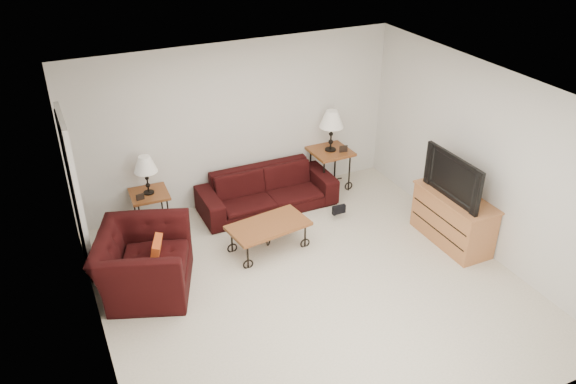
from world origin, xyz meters
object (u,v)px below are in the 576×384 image
at_px(coffee_table, 269,237).
at_px(television, 459,176).
at_px(sofa, 267,190).
at_px(tv_stand, 453,219).
at_px(backpack, 335,204).
at_px(lamp_left, 147,175).
at_px(lamp_right, 331,131).
at_px(side_table_right, 330,169).
at_px(armchair, 144,262).
at_px(side_table_left, 151,210).

relative_size(coffee_table, television, 1.00).
distance_m(sofa, tv_stand, 2.76).
xyz_separation_m(coffee_table, backpack, (1.25, 0.39, 0.00)).
relative_size(lamp_left, coffee_table, 0.53).
bearing_deg(lamp_left, lamp_right, 0.00).
relative_size(side_table_right, lamp_left, 1.17).
relative_size(tv_stand, backpack, 2.92).
bearing_deg(armchair, television, -79.69).
bearing_deg(armchair, side_table_left, 4.41).
bearing_deg(sofa, side_table_right, 8.66).
distance_m(lamp_right, tv_stand, 2.34).
distance_m(lamp_right, backpack, 1.21).
bearing_deg(lamp_right, lamp_left, -180.00).
height_order(side_table_left, television, television).
relative_size(sofa, side_table_left, 3.64).
height_order(side_table_right, television, television).
bearing_deg(lamp_left, armchair, -106.24).
height_order(side_table_right, backpack, side_table_right).
xyz_separation_m(lamp_left, armchair, (-0.40, -1.37, -0.46)).
bearing_deg(sofa, backpack, -38.61).
xyz_separation_m(side_table_left, armchair, (-0.40, -1.37, 0.11)).
distance_m(lamp_right, television, 2.25).
height_order(sofa, coffee_table, sofa).
distance_m(side_table_right, lamp_left, 2.97).
distance_m(armchair, television, 4.20).
relative_size(side_table_right, armchair, 0.55).
distance_m(coffee_table, television, 2.67).
distance_m(armchair, tv_stand, 4.17).
distance_m(side_table_left, lamp_left, 0.57).
bearing_deg(tv_stand, television, 180.00).
distance_m(coffee_table, tv_stand, 2.56).
distance_m(lamp_left, lamp_right, 2.92).
bearing_deg(backpack, coffee_table, -177.06).
bearing_deg(side_table_right, armchair, -157.64).
distance_m(side_table_right, armchair, 3.59).
height_order(lamp_right, tv_stand, lamp_right).
xyz_separation_m(side_table_right, armchair, (-3.32, -1.37, 0.06)).
bearing_deg(side_table_left, lamp_right, 0.00).
xyz_separation_m(coffee_table, television, (2.37, -0.88, 0.83)).
xyz_separation_m(side_table_right, backpack, (-0.36, -0.84, -0.13)).
relative_size(side_table_right, backpack, 1.62).
bearing_deg(lamp_right, side_table_right, 0.00).
distance_m(side_table_right, coffee_table, 2.03).
height_order(sofa, armchair, armchair).
xyz_separation_m(side_table_left, tv_stand, (3.71, -2.11, 0.07)).
bearing_deg(side_table_left, backpack, -18.12).
xyz_separation_m(tv_stand, backpack, (-1.14, 1.27, -0.16)).
height_order(tv_stand, television, television).
bearing_deg(armchair, lamp_left, 4.41).
relative_size(lamp_left, armchair, 0.47).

